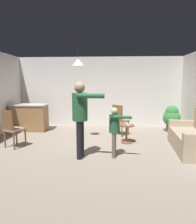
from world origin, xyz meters
TOP-DOWN VIEW (x-y plane):
  - ground at (0.00, 0.00)m, footprint 7.68×7.68m
  - wall_back at (0.00, 3.20)m, footprint 6.40×0.10m
  - couch_floral at (2.51, 0.25)m, footprint 1.05×1.88m
  - kitchen_counter at (-2.45, 2.18)m, footprint 1.26×0.66m
  - side_table_by_couch at (0.88, 0.86)m, footprint 0.44×0.44m
  - person_adult at (-0.24, -0.35)m, footprint 0.81×0.55m
  - person_child at (0.51, -0.28)m, footprint 0.57×0.38m
  - dining_chair_by_counter at (-2.12, 0.25)m, footprint 0.56×0.56m
  - dining_chair_near_wall at (0.72, 1.68)m, footprint 0.59×0.59m
  - potted_plant_corner at (2.57, 2.31)m, footprint 0.60×0.60m
  - spare_remote_on_table at (0.92, 0.82)m, footprint 0.10×0.13m
  - ceiling_light_pendant at (-0.48, 0.89)m, footprint 0.32×0.32m

SIDE VIEW (x-z plane):
  - ground at x=0.00m, z-range 0.00..0.00m
  - side_table_by_couch at x=0.88m, z-range 0.07..0.59m
  - couch_floral at x=2.51m, z-range -0.17..0.83m
  - kitchen_counter at x=-2.45m, z-range 0.00..0.95m
  - potted_plant_corner at x=2.57m, z-range 0.05..0.96m
  - spare_remote_on_table at x=0.92m, z-range 0.52..0.56m
  - dining_chair_by_counter at x=-2.12m, z-range 0.05..1.05m
  - dining_chair_near_wall at x=0.72m, z-range 0.05..1.05m
  - person_child at x=0.51m, z-range 0.14..1.28m
  - person_adult at x=-0.24m, z-range 0.20..1.90m
  - wall_back at x=0.00m, z-range 0.00..2.70m
  - ceiling_light_pendant at x=-0.48m, z-range 1.98..2.53m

